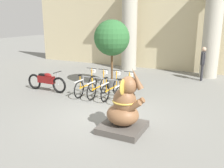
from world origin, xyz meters
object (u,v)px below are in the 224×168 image
object	(u,v)px
person_pedestrian	(203,60)
bicycle_3	(125,90)
bicycle_1	(98,87)
bicycle_2	(112,88)
elephant_statue	(124,110)
bicycle_0	(86,85)
potted_tree	(112,39)
motorcycle	(46,81)

from	to	relation	value
person_pedestrian	bicycle_3	bearing A→B (deg)	-116.60
bicycle_1	bicycle_2	xyz separation A→B (m)	(0.59, 0.06, 0.00)
bicycle_3	person_pedestrian	world-z (taller)	person_pedestrian
bicycle_2	elephant_statue	size ratio (longest dim) A/B	0.92
bicycle_0	bicycle_1	world-z (taller)	same
potted_tree	elephant_statue	bearing A→B (deg)	-59.44
bicycle_2	motorcycle	bearing A→B (deg)	-172.29
bicycle_1	bicycle_2	size ratio (longest dim) A/B	1.00
bicycle_1	motorcycle	bearing A→B (deg)	-171.73
bicycle_2	potted_tree	distance (m)	2.49
bicycle_0	person_pedestrian	size ratio (longest dim) A/B	1.02
bicycle_1	person_pedestrian	world-z (taller)	person_pedestrian
motorcycle	potted_tree	distance (m)	3.52
bicycle_2	bicycle_3	bearing A→B (deg)	-0.30
bicycle_0	potted_tree	world-z (taller)	potted_tree
bicycle_1	bicycle_3	distance (m)	1.18
potted_tree	motorcycle	bearing A→B (deg)	-140.78
bicycle_1	bicycle_0	bearing A→B (deg)	-179.51
person_pedestrian	potted_tree	size ratio (longest dim) A/B	0.56
bicycle_3	person_pedestrian	distance (m)	5.33
bicycle_3	elephant_statue	bearing A→B (deg)	-66.93
bicycle_3	person_pedestrian	bearing A→B (deg)	63.40
bicycle_3	bicycle_2	bearing A→B (deg)	179.70
bicycle_2	potted_tree	world-z (taller)	potted_tree
bicycle_0	motorcycle	bearing A→B (deg)	-169.34
elephant_statue	bicycle_1	bearing A→B (deg)	131.77
bicycle_0	bicycle_1	distance (m)	0.59
bicycle_0	motorcycle	xyz separation A→B (m)	(-1.89, -0.36, 0.05)
person_pedestrian	motorcycle	bearing A→B (deg)	-139.54
bicycle_2	elephant_statue	xyz separation A→B (m)	(1.71, -2.63, 0.23)
bicycle_0	bicycle_2	xyz separation A→B (m)	(1.18, 0.06, 0.00)
bicycle_2	bicycle_3	xyz separation A→B (m)	(0.59, -0.00, 0.00)
bicycle_0	bicycle_3	xyz separation A→B (m)	(1.77, 0.06, 0.00)
person_pedestrian	potted_tree	distance (m)	5.05
bicycle_0	person_pedestrian	world-z (taller)	person_pedestrian
bicycle_2	bicycle_3	size ratio (longest dim) A/B	1.00
motorcycle	person_pedestrian	distance (m)	7.95
bicycle_1	person_pedestrian	size ratio (longest dim) A/B	1.02
motorcycle	potted_tree	xyz separation A→B (m)	(2.34, 1.91, 1.81)
bicycle_0	bicycle_2	distance (m)	1.18
bicycle_3	potted_tree	bearing A→B (deg)	131.30
bicycle_3	elephant_statue	world-z (taller)	elephant_statue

